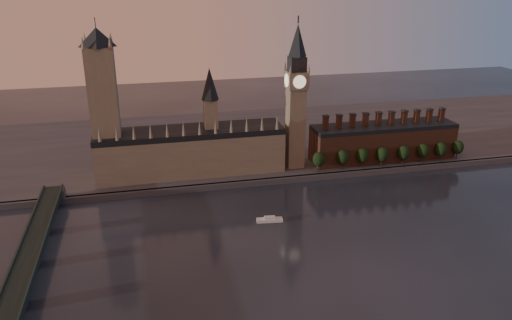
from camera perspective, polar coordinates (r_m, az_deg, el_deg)
The scene contains 16 objects.
ground at distance 274.90m, azimuth 9.17°, elevation -9.80°, with size 900.00×900.00×0.00m, color black.
north_bank at distance 429.17m, azimuth 0.41°, elevation 2.23°, with size 900.00×182.00×4.00m.
palace_of_westminster at distance 353.83m, azimuth -7.38°, elevation 1.30°, with size 130.00×30.30×74.00m.
victoria_tower at distance 342.93m, azimuth -17.00°, elevation 6.47°, with size 24.00×24.00×108.00m.
big_ben at distance 353.52m, azimuth 4.60°, elevation 7.35°, with size 15.00×15.00×107.00m.
chimney_block at distance 390.45m, azimuth 14.29°, elevation 2.11°, with size 110.00×25.00×37.00m.
embankment_tree_0 at distance 356.62m, azimuth 7.17°, elevation 0.08°, with size 8.60×8.60×14.88m.
embankment_tree_1 at distance 363.39m, azimuth 9.88°, elevation 0.32°, with size 8.60×8.60×14.88m.
embankment_tree_2 at distance 369.42m, azimuth 12.08°, elevation 0.51°, with size 8.60×8.60×14.88m.
embankment_tree_3 at distance 374.95m, azimuth 14.24°, elevation 0.63°, with size 8.60×8.60×14.88m.
embankment_tree_4 at distance 382.70m, azimuth 16.52°, elevation 0.81°, with size 8.60×8.60×14.88m.
embankment_tree_5 at distance 391.32m, azimuth 18.56°, elevation 1.02°, with size 8.60×8.60×14.88m.
embankment_tree_6 at distance 398.99m, azimuth 20.36°, elevation 1.17°, with size 8.60×8.60×14.88m.
embankment_tree_7 at distance 407.87m, azimuth 22.07°, elevation 1.35°, with size 8.60×8.60×14.88m.
westminster_bridge at distance 258.98m, azimuth -25.02°, elevation -11.86°, with size 14.00×200.00×11.55m.
river_boat at distance 296.78m, azimuth 1.57°, elevation -6.82°, with size 15.76×6.29×3.07m.
Camera 1 is at (-94.66, -217.56, 138.83)m, focal length 35.00 mm.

